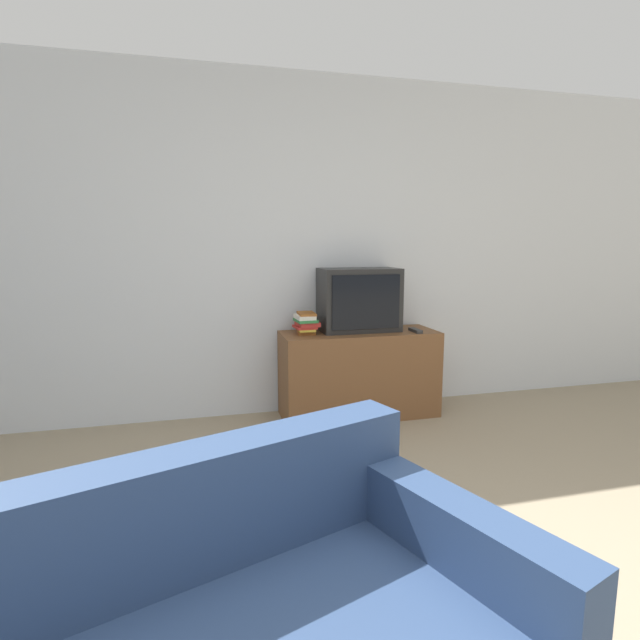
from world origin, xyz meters
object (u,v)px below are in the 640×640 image
object	(u,v)px
tv_stand	(359,374)
remote_on_stand	(415,330)
television	(359,300)
book_stack	(306,323)

from	to	relation	value
tv_stand	remote_on_stand	size ratio (longest dim) A/B	7.54
tv_stand	television	size ratio (longest dim) A/B	1.98
tv_stand	book_stack	bearing A→B (deg)	177.85
television	book_stack	bearing A→B (deg)	-174.50
remote_on_stand	book_stack	bearing A→B (deg)	171.18
television	book_stack	size ratio (longest dim) A/B	2.73
tv_stand	television	bearing A→B (deg)	76.86
tv_stand	remote_on_stand	bearing A→B (deg)	-15.31
book_stack	remote_on_stand	xyz separation A→B (m)	(0.83, -0.13, -0.07)
television	remote_on_stand	bearing A→B (deg)	-23.06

